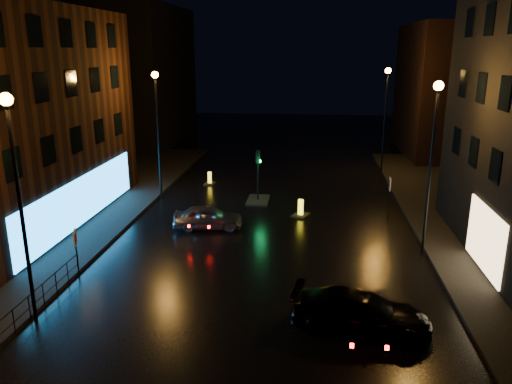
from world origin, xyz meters
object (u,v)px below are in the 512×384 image
at_px(road_sign_left, 75,242).
at_px(silver_hatchback, 208,217).
at_px(road_sign_right, 390,187).
at_px(bollard_near, 301,212).
at_px(traffic_signal, 258,194).
at_px(bollard_far, 210,181).
at_px(dark_sedan, 361,312).

bearing_deg(road_sign_left, silver_hatchback, 39.79).
bearing_deg(road_sign_right, road_sign_left, 36.46).
bearing_deg(bollard_near, silver_hatchback, -127.91).
bearing_deg(traffic_signal, bollard_near, -44.16).
distance_m(silver_hatchback, bollard_far, 9.59).
bearing_deg(traffic_signal, road_sign_right, -13.62).
xyz_separation_m(bollard_near, road_sign_left, (-9.59, -9.43, 1.41)).
relative_size(road_sign_left, road_sign_right, 0.94).
bearing_deg(road_sign_left, road_sign_right, 18.07).
bearing_deg(silver_hatchback, traffic_signal, -29.01).
relative_size(traffic_signal, road_sign_right, 1.48).
bearing_deg(dark_sedan, road_sign_left, 83.63).
bearing_deg(bollard_near, traffic_signal, 159.95).
distance_m(dark_sedan, bollard_near, 12.76).
xyz_separation_m(traffic_signal, silver_hatchback, (-2.23, -5.53, 0.15)).
xyz_separation_m(traffic_signal, dark_sedan, (5.36, -15.32, 0.21)).
relative_size(silver_hatchback, bollard_near, 2.72).
distance_m(dark_sedan, bollard_far, 21.39).
xyz_separation_m(bollard_far, road_sign_left, (-2.64, -16.12, 1.44)).
xyz_separation_m(bollard_far, road_sign_right, (12.22, -5.86, 1.54)).
bearing_deg(road_sign_right, bollard_near, 10.77).
relative_size(bollard_near, road_sign_left, 0.64).
relative_size(dark_sedan, bollard_near, 3.49).
xyz_separation_m(silver_hatchback, road_sign_left, (-4.47, -6.71, 0.99)).
relative_size(silver_hatchback, dark_sedan, 0.78).
relative_size(bollard_far, road_sign_right, 0.48).
height_order(road_sign_left, road_sign_right, road_sign_right).
relative_size(traffic_signal, bollard_near, 2.44).
height_order(traffic_signal, road_sign_left, traffic_signal).
distance_m(dark_sedan, road_sign_left, 12.48).
height_order(dark_sedan, road_sign_left, road_sign_left).
xyz_separation_m(dark_sedan, bollard_near, (-2.47, 12.51, -0.49)).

